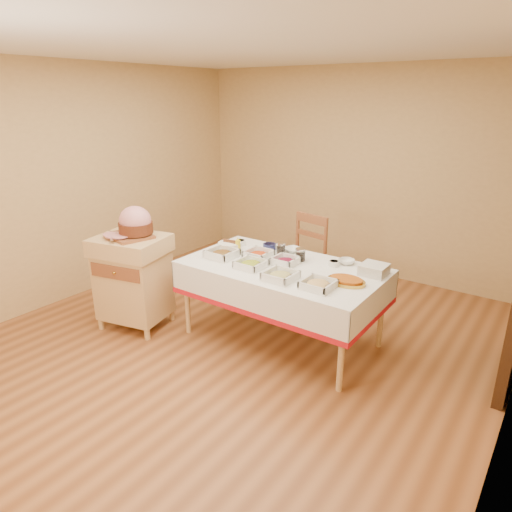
{
  "coord_description": "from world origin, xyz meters",
  "views": [
    {
      "loc": [
        2.38,
        -3.02,
        2.23
      ],
      "look_at": [
        0.08,
        0.2,
        0.84
      ],
      "focal_mm": 32.0,
      "sensor_mm": 36.0,
      "label": 1
    }
  ],
  "objects_px": {
    "mustard_bottle": "(238,246)",
    "plate_stack": "(374,270)",
    "dining_table": "(282,282)",
    "brass_platter": "(346,281)",
    "ham_on_board": "(134,224)",
    "preserve_jar_right": "(300,255)",
    "butcher_cart": "(133,276)",
    "dining_chair": "(302,261)",
    "preserve_jar_left": "(281,249)",
    "bread_basket": "(230,246)"
  },
  "relations": [
    {
      "from": "preserve_jar_right",
      "to": "plate_stack",
      "type": "distance_m",
      "value": 0.7
    },
    {
      "from": "preserve_jar_right",
      "to": "ham_on_board",
      "type": "bearing_deg",
      "value": -150.73
    },
    {
      "from": "butcher_cart",
      "to": "bread_basket",
      "type": "relative_size",
      "value": 4.04
    },
    {
      "from": "ham_on_board",
      "to": "mustard_bottle",
      "type": "relative_size",
      "value": 2.97
    },
    {
      "from": "dining_table",
      "to": "preserve_jar_left",
      "type": "height_order",
      "value": "preserve_jar_left"
    },
    {
      "from": "butcher_cart",
      "to": "brass_platter",
      "type": "height_order",
      "value": "butcher_cart"
    },
    {
      "from": "butcher_cart",
      "to": "dining_chair",
      "type": "relative_size",
      "value": 0.92
    },
    {
      "from": "preserve_jar_right",
      "to": "dining_table",
      "type": "bearing_deg",
      "value": -107.64
    },
    {
      "from": "dining_table",
      "to": "bread_basket",
      "type": "relative_size",
      "value": 7.81
    },
    {
      "from": "ham_on_board",
      "to": "plate_stack",
      "type": "relative_size",
      "value": 2.08
    },
    {
      "from": "dining_chair",
      "to": "ham_on_board",
      "type": "bearing_deg",
      "value": -128.82
    },
    {
      "from": "ham_on_board",
      "to": "preserve_jar_left",
      "type": "relative_size",
      "value": 3.89
    },
    {
      "from": "dining_table",
      "to": "preserve_jar_left",
      "type": "distance_m",
      "value": 0.39
    },
    {
      "from": "dining_table",
      "to": "brass_platter",
      "type": "distance_m",
      "value": 0.68
    },
    {
      "from": "ham_on_board",
      "to": "preserve_jar_left",
      "type": "height_order",
      "value": "ham_on_board"
    },
    {
      "from": "ham_on_board",
      "to": "bread_basket",
      "type": "relative_size",
      "value": 1.96
    },
    {
      "from": "mustard_bottle",
      "to": "brass_platter",
      "type": "xyz_separation_m",
      "value": [
        1.22,
        -0.1,
        -0.05
      ]
    },
    {
      "from": "mustard_bottle",
      "to": "brass_platter",
      "type": "height_order",
      "value": "mustard_bottle"
    },
    {
      "from": "ham_on_board",
      "to": "brass_platter",
      "type": "bearing_deg",
      "value": 15.04
    },
    {
      "from": "dining_table",
      "to": "preserve_jar_left",
      "type": "relative_size",
      "value": 15.48
    },
    {
      "from": "plate_stack",
      "to": "ham_on_board",
      "type": "bearing_deg",
      "value": -157.93
    },
    {
      "from": "butcher_cart",
      "to": "ham_on_board",
      "type": "height_order",
      "value": "ham_on_board"
    },
    {
      "from": "ham_on_board",
      "to": "plate_stack",
      "type": "xyz_separation_m",
      "value": [
        2.09,
        0.85,
        -0.26
      ]
    },
    {
      "from": "preserve_jar_left",
      "to": "brass_platter",
      "type": "height_order",
      "value": "preserve_jar_left"
    },
    {
      "from": "preserve_jar_right",
      "to": "plate_stack",
      "type": "xyz_separation_m",
      "value": [
        0.7,
        0.07,
        -0.01
      ]
    },
    {
      "from": "butcher_cart",
      "to": "bread_basket",
      "type": "height_order",
      "value": "butcher_cart"
    },
    {
      "from": "preserve_jar_right",
      "to": "dining_chair",
      "type": "bearing_deg",
      "value": 118.35
    },
    {
      "from": "butcher_cart",
      "to": "mustard_bottle",
      "type": "height_order",
      "value": "butcher_cart"
    },
    {
      "from": "dining_chair",
      "to": "plate_stack",
      "type": "distance_m",
      "value": 1.16
    },
    {
      "from": "plate_stack",
      "to": "brass_platter",
      "type": "bearing_deg",
      "value": -109.59
    },
    {
      "from": "mustard_bottle",
      "to": "plate_stack",
      "type": "distance_m",
      "value": 1.35
    },
    {
      "from": "brass_platter",
      "to": "dining_chair",
      "type": "bearing_deg",
      "value": 137.61
    },
    {
      "from": "dining_table",
      "to": "preserve_jar_right",
      "type": "relative_size",
      "value": 14.93
    },
    {
      "from": "dining_chair",
      "to": "bread_basket",
      "type": "xyz_separation_m",
      "value": [
        -0.42,
        -0.72,
        0.28
      ]
    },
    {
      "from": "dining_table",
      "to": "mustard_bottle",
      "type": "distance_m",
      "value": 0.61
    },
    {
      "from": "preserve_jar_left",
      "to": "bread_basket",
      "type": "xyz_separation_m",
      "value": [
        -0.48,
        -0.21,
        -0.01
      ]
    },
    {
      "from": "butcher_cart",
      "to": "preserve_jar_left",
      "type": "height_order",
      "value": "butcher_cart"
    },
    {
      "from": "preserve_jar_left",
      "to": "plate_stack",
      "type": "bearing_deg",
      "value": 0.65
    },
    {
      "from": "preserve_jar_left",
      "to": "preserve_jar_right",
      "type": "xyz_separation_m",
      "value": [
        0.25,
        -0.06,
        0.0
      ]
    },
    {
      "from": "ham_on_board",
      "to": "preserve_jar_right",
      "type": "relative_size",
      "value": 3.75
    },
    {
      "from": "plate_stack",
      "to": "brass_platter",
      "type": "distance_m",
      "value": 0.34
    },
    {
      "from": "bread_basket",
      "to": "preserve_jar_left",
      "type": "bearing_deg",
      "value": 23.53
    },
    {
      "from": "ham_on_board",
      "to": "preserve_jar_left",
      "type": "bearing_deg",
      "value": 36.37
    },
    {
      "from": "dining_table",
      "to": "ham_on_board",
      "type": "relative_size",
      "value": 3.98
    },
    {
      "from": "preserve_jar_left",
      "to": "brass_platter",
      "type": "bearing_deg",
      "value": -19.93
    },
    {
      "from": "butcher_cart",
      "to": "bread_basket",
      "type": "xyz_separation_m",
      "value": [
        0.7,
        0.66,
        0.27
      ]
    },
    {
      "from": "bread_basket",
      "to": "brass_platter",
      "type": "distance_m",
      "value": 1.32
    },
    {
      "from": "ham_on_board",
      "to": "bread_basket",
      "type": "distance_m",
      "value": 0.95
    },
    {
      "from": "butcher_cart",
      "to": "dining_chair",
      "type": "xyz_separation_m",
      "value": [
        1.13,
        1.38,
        -0.01
      ]
    },
    {
      "from": "bread_basket",
      "to": "plate_stack",
      "type": "relative_size",
      "value": 1.06
    }
  ]
}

